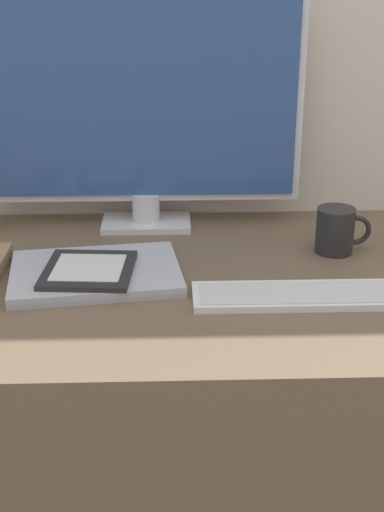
{
  "coord_description": "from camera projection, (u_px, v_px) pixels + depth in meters",
  "views": [
    {
      "loc": [
        -0.04,
        -0.93,
        1.24
      ],
      "look_at": [
        0.0,
        0.16,
        0.77
      ],
      "focal_mm": 50.0,
      "sensor_mm": 36.0,
      "label": 1
    }
  ],
  "objects": [
    {
      "name": "keyboard",
      "position": [
        295.0,
        295.0,
        1.17
      ],
      "size": [
        0.34,
        0.1,
        0.01
      ],
      "color": "silver",
      "rests_on": "desk"
    },
    {
      "name": "desk",
      "position": [
        191.0,
        440.0,
        1.4
      ],
      "size": [
        1.17,
        0.67,
        0.71
      ],
      "color": "brown",
      "rests_on": "ground_plane"
    },
    {
      "name": "monitor",
      "position": [
        143.0,
        105.0,
        1.4
      ],
      "size": [
        0.63,
        0.11,
        0.48
      ],
      "color": "silver",
      "rests_on": "desk"
    },
    {
      "name": "ereader",
      "position": [
        89.0,
        270.0,
        1.23
      ],
      "size": [
        0.16,
        0.17,
        0.01
      ],
      "color": "black",
      "rests_on": "laptop"
    },
    {
      "name": "laptop",
      "position": [
        96.0,
        273.0,
        1.25
      ],
      "size": [
        0.32,
        0.24,
        0.02
      ],
      "color": "#A3A3A8",
      "rests_on": "desk"
    },
    {
      "name": "coffee_mug",
      "position": [
        336.0,
        230.0,
        1.35
      ],
      "size": [
        0.11,
        0.07,
        0.09
      ],
      "color": "black",
      "rests_on": "desk"
    }
  ]
}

